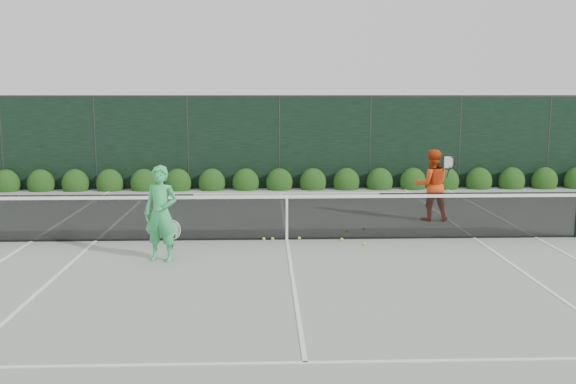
{
  "coord_description": "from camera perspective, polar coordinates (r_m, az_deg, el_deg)",
  "views": [
    {
      "loc": [
        -0.46,
        -13.58,
        3.19
      ],
      "look_at": [
        0.04,
        0.3,
        1.0
      ],
      "focal_mm": 40.0,
      "sensor_mm": 36.0,
      "label": 1
    }
  ],
  "objects": [
    {
      "name": "hedge_row",
      "position": [
        20.94,
        -0.77,
        0.85
      ],
      "size": [
        31.66,
        0.65,
        0.94
      ],
      "color": "#12370F",
      "rests_on": "ground"
    },
    {
      "name": "court_lines",
      "position": [
        13.95,
        -0.1,
        -4.23
      ],
      "size": [
        11.03,
        23.83,
        0.01
      ],
      "color": "white",
      "rests_on": "ground"
    },
    {
      "name": "tennis_balls",
      "position": [
        14.09,
        3.06,
        -3.99
      ],
      "size": [
        2.39,
        1.58,
        0.07
      ],
      "color": "#BCDE31",
      "rests_on": "ground"
    },
    {
      "name": "ground",
      "position": [
        13.95,
        -0.1,
        -4.25
      ],
      "size": [
        80.0,
        80.0,
        0.0
      ],
      "primitive_type": "plane",
      "color": "gray",
      "rests_on": "ground"
    },
    {
      "name": "player_man",
      "position": [
        16.29,
        12.65,
        0.62
      ],
      "size": [
        0.93,
        0.67,
        1.77
      ],
      "rotation": [
        0.0,
        0.0,
        3.14
      ],
      "color": "red",
      "rests_on": "ground"
    },
    {
      "name": "player_woman",
      "position": [
        12.29,
        -11.22,
        -1.91
      ],
      "size": [
        0.76,
        0.6,
        1.82
      ],
      "rotation": [
        0.0,
        0.0,
        -0.28
      ],
      "color": "#36B860",
      "rests_on": "ground"
    },
    {
      "name": "windscreen_fence",
      "position": [
        11.0,
        0.38,
        0.21
      ],
      "size": [
        32.0,
        21.07,
        3.06
      ],
      "color": "black",
      "rests_on": "ground"
    },
    {
      "name": "tennis_net",
      "position": [
        13.84,
        -0.2,
        -2.11
      ],
      "size": [
        12.9,
        0.1,
        1.07
      ],
      "color": "black",
      "rests_on": "ground"
    }
  ]
}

